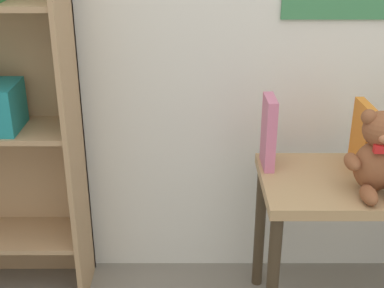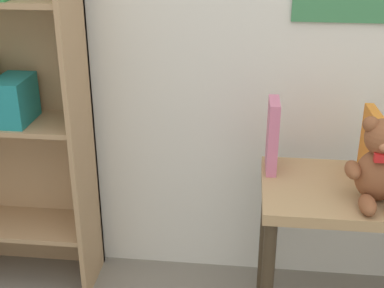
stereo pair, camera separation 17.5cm
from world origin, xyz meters
name	(u,v)px [view 1 (the left image)]	position (x,y,z in m)	size (l,w,h in m)	color
display_table	(364,202)	(0.31, 1.14, 0.47)	(0.68, 0.40, 0.55)	tan
teddy_bear	(380,156)	(0.31, 1.06, 0.67)	(0.20, 0.19, 0.27)	brown
book_standing_pink	(271,132)	(0.00, 1.24, 0.68)	(0.03, 0.12, 0.25)	#D17093
book_standing_orange	(364,136)	(0.31, 1.23, 0.67)	(0.03, 0.15, 0.23)	orange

